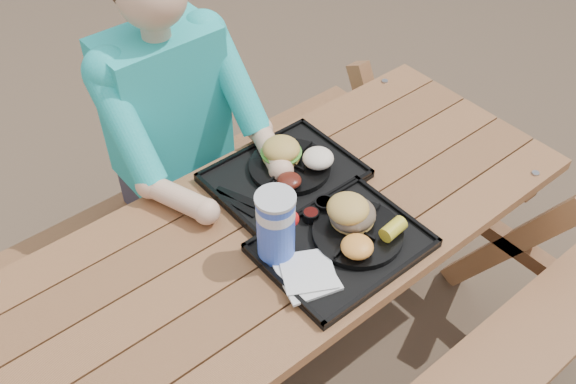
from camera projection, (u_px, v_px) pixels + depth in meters
ground at (288, 360)px, 2.41m from camera, size 60.00×60.00×0.00m
picnic_table at (288, 300)px, 2.15m from camera, size 1.80×1.49×0.75m
tray_near at (342, 246)px, 1.81m from camera, size 0.45×0.35×0.02m
tray_far at (284, 177)px, 2.02m from camera, size 0.45×0.35×0.02m
plate_near at (358, 233)px, 1.82m from camera, size 0.26×0.26×0.02m
plate_far at (290, 166)px, 2.03m from camera, size 0.26×0.26×0.02m
napkin_stack at (308, 276)px, 1.71m from camera, size 0.18×0.18×0.02m
soda_cup at (276, 228)px, 1.71m from camera, size 0.10×0.10×0.21m
condiment_bbq at (311, 215)px, 1.87m from camera, size 0.05×0.05×0.03m
condiment_mustard at (324, 205)px, 1.89m from camera, size 0.06×0.06×0.03m
sandwich at (353, 204)px, 1.80m from camera, size 0.13×0.13×0.13m
mac_cheese at (357, 247)px, 1.74m from camera, size 0.09×0.09×0.05m
corn_cob at (393, 229)px, 1.79m from camera, size 0.08×0.08×0.04m
cutlery_far at (239, 198)px, 1.94m from camera, size 0.09×0.16×0.01m
burger at (281, 145)px, 2.01m from camera, size 0.12×0.12×0.11m
baked_beans at (289, 181)px, 1.94m from camera, size 0.07×0.07×0.03m
potato_salad at (318, 158)px, 2.00m from camera, size 0.10×0.10×0.05m
diner at (176, 159)px, 2.27m from camera, size 0.48×0.84×1.28m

